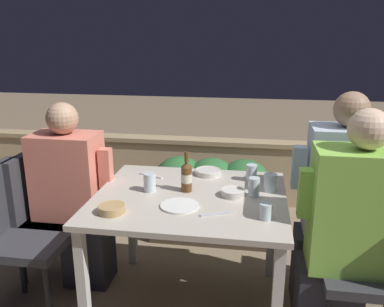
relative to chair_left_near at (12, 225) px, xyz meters
The scene contains 23 objects.
ground_plane 1.14m from the chair_left_near, ahead, with size 16.00×16.00×0.00m, color #847056.
parapet_wall 2.04m from the chair_left_near, 60.54° to the left, with size 9.00×0.18×0.61m.
dining_table 1.01m from the chair_left_near, ahead, with size 1.05×0.91×0.71m.
planter_hedge 1.45m from the chair_left_near, 45.05° to the left, with size 0.91×0.47×0.65m.
chair_left_near is the anchor object (origin of this frame).
chair_left_far 0.31m from the chair_left_near, 82.12° to the left, with size 0.45×0.44×0.86m.
person_coral_top 0.40m from the chair_left_near, 51.64° to the left, with size 0.49×0.26×1.18m.
person_green_blouse 1.81m from the chair_left_near, ahead, with size 0.51×0.26×1.25m.
chair_right_far 2.02m from the chair_left_near, ahead, with size 0.45×0.44×0.86m.
person_blue_shirt 1.83m from the chair_left_near, ahead, with size 0.48×0.26×1.28m.
beer_bottle 1.03m from the chair_left_near, 11.94° to the left, with size 0.06×0.06×0.23m.
plate_0 0.99m from the chair_left_near, ahead, with size 0.20×0.20×0.01m.
bowl_0 1.26m from the chair_left_near, ahead, with size 0.13×0.13×0.04m.
bowl_1 0.70m from the chair_left_near, 11.79° to the right, with size 0.13×0.13×0.04m.
bowl_2 1.18m from the chair_left_near, 25.28° to the left, with size 0.16×0.16×0.03m.
glass_cup_0 1.42m from the chair_left_near, ahead, with size 0.06×0.06×0.08m.
glass_cup_1 1.41m from the chair_left_near, 18.07° to the left, with size 0.06×0.06×0.10m.
glass_cup_2 0.82m from the chair_left_near, 12.61° to the left, with size 0.07×0.07×0.11m.
glass_cup_3 1.48m from the chair_left_near, 11.15° to the left, with size 0.07×0.07×0.10m.
glass_cup_4 1.38m from the chair_left_near, ahead, with size 0.06×0.06×0.11m.
fork_0 0.84m from the chair_left_near, 30.27° to the left, with size 0.17×0.08×0.01m.
fork_1 1.19m from the chair_left_near, ahead, with size 0.16×0.08×0.01m.
potted_plant 1.01m from the chair_left_near, 107.04° to the left, with size 0.33×0.33×0.75m.
Camera 1 is at (0.34, -2.04, 1.58)m, focal length 38.00 mm.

